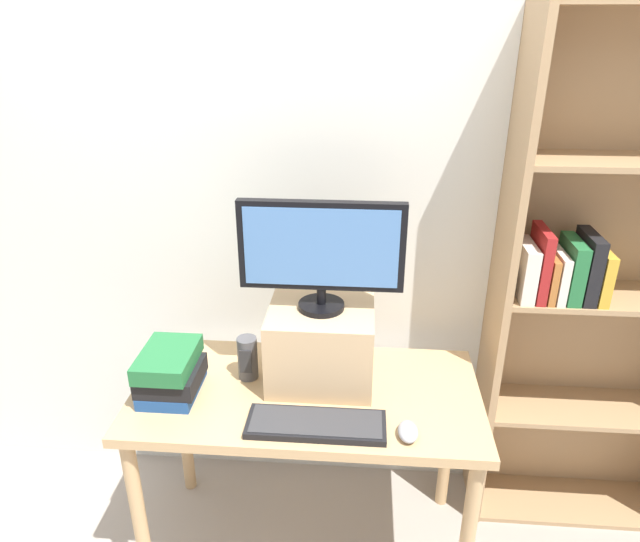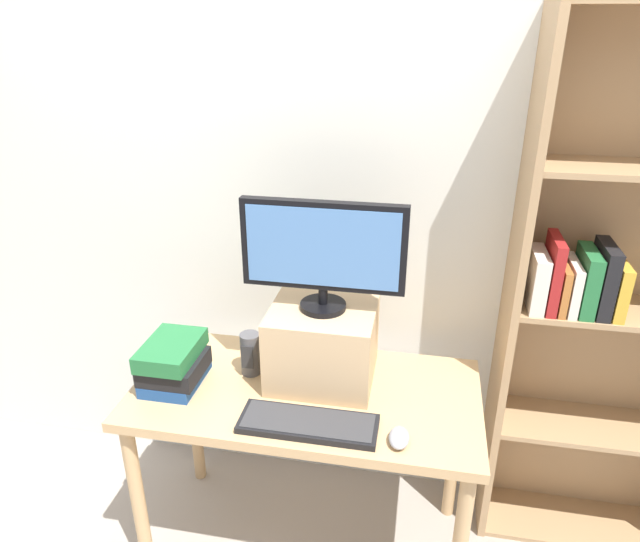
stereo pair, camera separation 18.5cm
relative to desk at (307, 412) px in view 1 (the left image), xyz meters
The scene contains 10 objects.
ground_plane 0.64m from the desk, ahead, with size 12.00×12.00×0.00m, color #9E9389.
back_wall 0.81m from the desk, 90.00° to the left, with size 7.00×0.08×2.60m.
desk is the anchor object (origin of this frame).
bookshelf_unit 1.17m from the desk, 16.69° to the left, with size 0.82×0.28×1.99m.
riser_box 0.26m from the desk, 63.88° to the left, with size 0.37×0.34×0.28m.
computer_monitor 0.60m from the desk, 63.50° to the left, with size 0.55×0.16×0.38m.
keyboard 0.23m from the desk, 75.05° to the right, with size 0.44×0.16×0.02m.
computer_mouse 0.42m from the desk, 32.01° to the right, with size 0.06×0.10×0.04m.
book_stack 0.50m from the desk, behind, with size 0.20×0.25×0.17m.
desk_speaker 0.29m from the desk, 163.55° to the left, with size 0.07×0.08×0.16m.
Camera 1 is at (0.18, -1.65, 1.94)m, focal length 32.00 mm.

